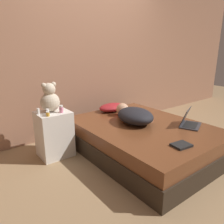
% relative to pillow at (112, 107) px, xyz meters
% --- Properties ---
extents(ground_plane, '(12.00, 12.00, 0.00)m').
position_rel_pillow_xyz_m(ground_plane, '(-0.06, -0.76, -0.46)').
color(ground_plane, '#937551').
extents(wall_back, '(8.00, 0.06, 2.60)m').
position_rel_pillow_xyz_m(wall_back, '(-0.06, 0.47, 0.84)').
color(wall_back, '#996B51').
rests_on(wall_back, ground_plane).
extents(bed, '(1.42, 1.90, 0.40)m').
position_rel_pillow_xyz_m(bed, '(-0.06, -0.76, -0.26)').
color(bed, '#2D2319').
rests_on(bed, ground_plane).
extents(nightstand, '(0.41, 0.36, 0.60)m').
position_rel_pillow_xyz_m(nightstand, '(-1.03, -0.12, -0.16)').
color(nightstand, silver).
rests_on(nightstand, ground_plane).
extents(pillow, '(0.44, 0.29, 0.12)m').
position_rel_pillow_xyz_m(pillow, '(0.00, 0.00, 0.00)').
color(pillow, maroon).
rests_on(pillow, bed).
extents(person_lying, '(0.54, 0.77, 0.20)m').
position_rel_pillow_xyz_m(person_lying, '(-0.09, -0.60, 0.04)').
color(person_lying, black).
rests_on(person_lying, bed).
extents(laptop, '(0.39, 0.34, 0.23)m').
position_rel_pillow_xyz_m(laptop, '(0.38, -1.14, -0.01)').
color(laptop, '#333338').
rests_on(laptop, bed).
extents(teddy_bear, '(0.24, 0.24, 0.37)m').
position_rel_pillow_xyz_m(teddy_bear, '(-1.04, -0.07, 0.30)').
color(teddy_bear, beige).
rests_on(teddy_bear, nightstand).
extents(bottle_pink, '(0.05, 0.05, 0.09)m').
position_rel_pillow_xyz_m(bottle_pink, '(-0.95, -0.21, 0.18)').
color(bottle_pink, pink).
rests_on(bottle_pink, nightstand).
extents(bottle_white, '(0.04, 0.04, 0.07)m').
position_rel_pillow_xyz_m(bottle_white, '(-1.20, -0.09, 0.17)').
color(bottle_white, white).
rests_on(bottle_white, nightstand).
extents(bottle_amber, '(0.04, 0.04, 0.06)m').
position_rel_pillow_xyz_m(bottle_amber, '(-1.14, -0.25, 0.17)').
color(bottle_amber, gold).
rests_on(bottle_amber, nightstand).
extents(bottle_clear, '(0.04, 0.04, 0.07)m').
position_rel_pillow_xyz_m(bottle_clear, '(-1.13, -0.20, 0.17)').
color(bottle_clear, silver).
rests_on(bottle_clear, nightstand).
extents(book, '(0.21, 0.17, 0.02)m').
position_rel_pillow_xyz_m(book, '(-0.21, -1.46, -0.05)').
color(book, black).
rests_on(book, bed).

